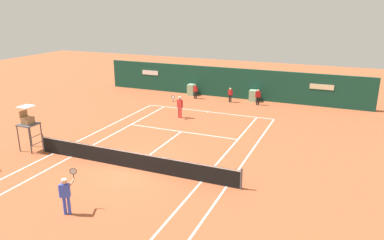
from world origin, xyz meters
The scene contains 10 objects.
ground_plane centered at (0.00, 0.58, 0.00)m, with size 80.00×80.00×0.01m.
tennis_net centered at (0.00, 0.00, 0.51)m, with size 12.10×0.10×1.07m.
sponsor_back_wall centered at (-0.02, 16.97, 1.34)m, with size 25.00×1.02×2.78m.
umpire_chair centered at (-6.88, -0.10, 1.75)m, with size 1.00×1.00×2.71m.
player_on_baseline centered at (-1.45, 9.28, 1.00)m, with size 0.73×0.69×1.88m.
player_near_side centered at (-0.05, -4.86, 0.97)m, with size 0.49×0.83×1.84m.
ball_kid_right_post centered at (0.70, 15.32, 0.75)m, with size 0.43×0.21×1.31m.
ball_kid_centre_post centered at (-2.63, 15.32, 0.77)m, with size 0.44×0.21×1.34m.
ball_kid_left_post centered at (3.19, 15.32, 0.80)m, with size 0.46×0.23×1.39m.
tennis_ball_mid_court centered at (2.65, 10.79, 0.03)m, with size 0.07×0.07×0.07m, color #CCE033.
Camera 1 is at (9.95, -15.26, 8.33)m, focal length 34.51 mm.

